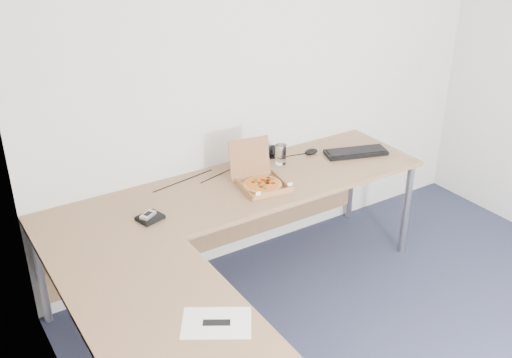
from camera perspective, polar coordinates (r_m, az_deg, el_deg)
room_shell at (r=2.86m, az=21.89°, el=0.23°), size 3.50×3.50×2.50m
desk at (r=3.26m, az=-2.69°, el=-5.48°), size 2.50×2.20×0.73m
pizza_box at (r=3.69m, az=0.50°, el=-0.29°), size 0.27×0.31×0.27m
drinking_glass at (r=3.99m, az=2.39°, el=2.38°), size 0.08×0.08×0.13m
keyboard at (r=4.20m, az=9.53°, el=2.52°), size 0.46×0.28×0.03m
mouse at (r=4.17m, az=5.31°, el=2.63°), size 0.11×0.09×0.04m
wallet at (r=3.39m, az=-10.11°, el=-3.67°), size 0.16×0.14×0.02m
phone at (r=3.38m, az=-10.29°, el=-3.41°), size 0.11×0.09×0.02m
paper_sheet at (r=2.63m, az=-3.80°, el=-13.57°), size 0.36×0.34×0.00m
dome_speaker at (r=4.11m, az=1.65°, el=2.79°), size 0.10×0.10×0.08m
cable_bundle at (r=3.92m, az=-2.62°, el=0.87°), size 0.55×0.11×0.01m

